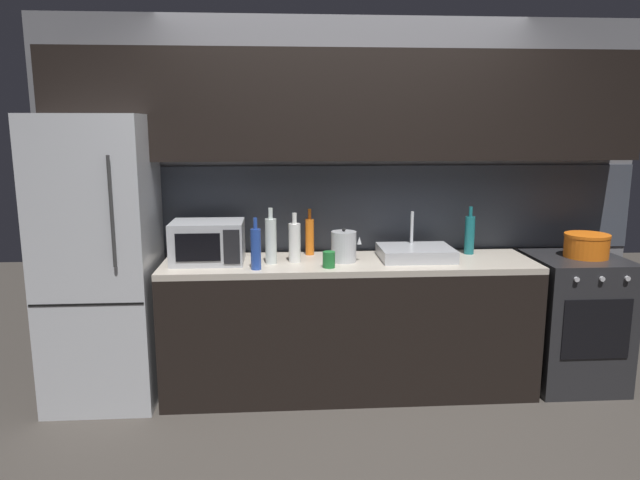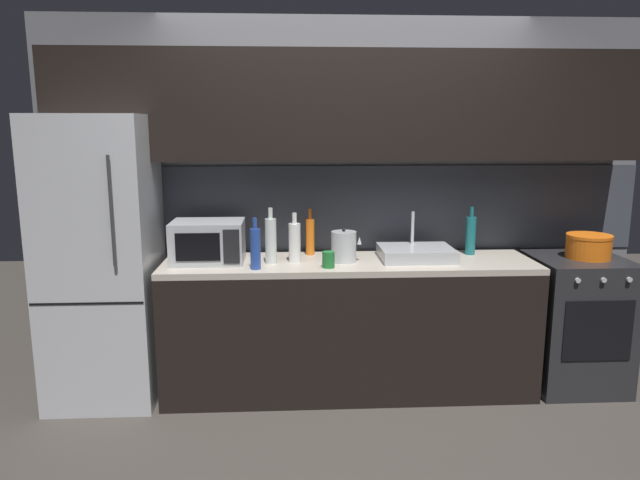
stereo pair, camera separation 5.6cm
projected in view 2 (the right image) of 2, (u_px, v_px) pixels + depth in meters
ground_plane at (365, 462)px, 3.16m from camera, size 10.00×10.00×0.00m
back_wall at (346, 159)px, 4.04m from camera, size 4.18×0.44×2.50m
counter_run at (349, 326)px, 3.96m from camera, size 2.44×0.60×0.90m
refrigerator at (102, 261)px, 3.78m from camera, size 0.68×0.69×1.84m
oven_range at (575, 322)px, 4.04m from camera, size 0.60×0.62×0.90m
microwave at (208, 242)px, 3.81m from camera, size 0.46×0.35×0.27m
sink_basin at (416, 253)px, 3.92m from camera, size 0.48×0.38×0.30m
kettle at (344, 246)px, 3.83m from camera, size 0.20×0.17×0.22m
wine_bottle_white at (295, 242)px, 3.82m from camera, size 0.08×0.08×0.32m
wine_bottle_clear at (271, 240)px, 3.78m from camera, size 0.07×0.07×0.36m
wine_bottle_orange at (310, 236)px, 4.04m from camera, size 0.06×0.06×0.32m
wine_bottle_teal at (471, 235)px, 4.04m from camera, size 0.07×0.07×0.33m
wine_bottle_blue at (255, 248)px, 3.62m from camera, size 0.06×0.06×0.32m
mug_green at (328, 260)px, 3.68m from camera, size 0.08×0.08×0.10m
cooking_pot at (589, 246)px, 3.94m from camera, size 0.29×0.29×0.16m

